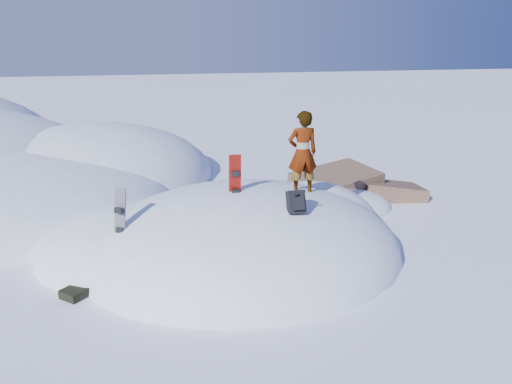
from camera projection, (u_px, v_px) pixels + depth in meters
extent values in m
plane|color=white|center=(244.00, 254.00, 10.98)|extent=(120.00, 120.00, 0.00)
ellipsoid|color=white|center=(244.00, 254.00, 10.98)|extent=(7.00, 6.00, 3.00)
ellipsoid|color=white|center=(141.00, 253.00, 11.01)|extent=(4.40, 4.00, 2.20)
ellipsoid|color=white|center=(308.00, 233.00, 12.15)|extent=(3.60, 3.20, 2.50)
ellipsoid|color=white|center=(95.00, 177.00, 17.10)|extent=(8.00, 8.00, 3.60)
ellipsoid|color=white|center=(11.00, 215.00, 13.38)|extent=(6.00, 5.00, 1.80)
cube|color=brown|center=(335.00, 193.00, 14.95)|extent=(2.82, 2.41, 1.62)
cube|color=brown|center=(389.00, 200.00, 15.02)|extent=(2.16, 1.80, 1.33)
cube|color=brown|center=(338.00, 184.00, 16.23)|extent=(2.08, 2.01, 1.10)
ellipsoid|color=white|center=(336.00, 208.00, 13.96)|extent=(3.20, 2.40, 1.00)
cube|color=red|center=(235.00, 185.00, 10.33)|extent=(0.27, 0.22, 1.33)
cube|color=black|center=(235.00, 173.00, 10.21)|extent=(0.17, 0.12, 0.12)
cube|color=black|center=(236.00, 192.00, 10.32)|extent=(0.17, 0.12, 0.12)
cube|color=black|center=(120.00, 223.00, 9.62)|extent=(0.34, 0.33, 1.33)
cube|color=black|center=(119.00, 210.00, 9.49)|extent=(0.19, 0.18, 0.12)
cube|color=black|center=(121.00, 230.00, 9.61)|extent=(0.19, 0.18, 0.12)
cube|color=black|center=(296.00, 202.00, 9.60)|extent=(0.33, 0.37, 0.51)
cube|color=black|center=(298.00, 203.00, 9.46)|extent=(0.23, 0.19, 0.27)
cylinder|color=black|center=(293.00, 198.00, 9.43)|extent=(0.04, 0.18, 0.34)
cylinder|color=black|center=(303.00, 198.00, 9.48)|extent=(0.04, 0.18, 0.34)
cube|color=black|center=(79.00, 291.00, 9.17)|extent=(0.71, 0.70, 0.16)
cube|color=black|center=(94.00, 281.00, 9.38)|extent=(0.35, 0.28, 0.11)
imported|color=slate|center=(303.00, 153.00, 10.59)|extent=(0.66, 0.44, 1.80)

